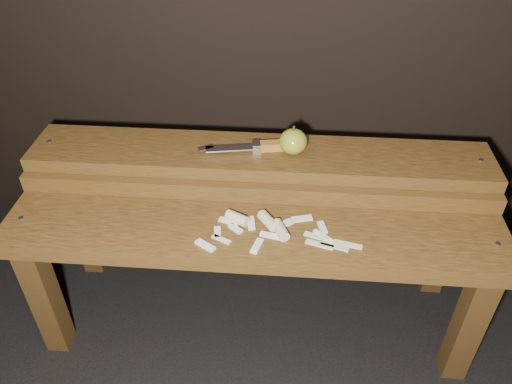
# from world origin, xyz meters

# --- Properties ---
(ground) EXTENTS (60.00, 60.00, 0.00)m
(ground) POSITION_xyz_m (0.00, 0.00, 0.00)
(ground) COLOR black
(bench_front_tier) EXTENTS (1.20, 0.20, 0.42)m
(bench_front_tier) POSITION_xyz_m (0.00, -0.06, 0.35)
(bench_front_tier) COLOR #39240E
(bench_front_tier) RESTS_ON ground
(bench_rear_tier) EXTENTS (1.20, 0.21, 0.50)m
(bench_rear_tier) POSITION_xyz_m (0.00, 0.17, 0.41)
(bench_rear_tier) COLOR #39240E
(bench_rear_tier) RESTS_ON ground
(apple) EXTENTS (0.07, 0.07, 0.08)m
(apple) POSITION_xyz_m (0.09, 0.17, 0.53)
(apple) COLOR olive
(apple) RESTS_ON bench_rear_tier
(knife) EXTENTS (0.27, 0.07, 0.02)m
(knife) POSITION_xyz_m (0.02, 0.18, 0.51)
(knife) COLOR #976021
(knife) RESTS_ON bench_rear_tier
(apple_scraps) EXTENTS (0.38, 0.14, 0.03)m
(apple_scraps) POSITION_xyz_m (0.03, -0.04, 0.43)
(apple_scraps) COLOR beige
(apple_scraps) RESTS_ON bench_front_tier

